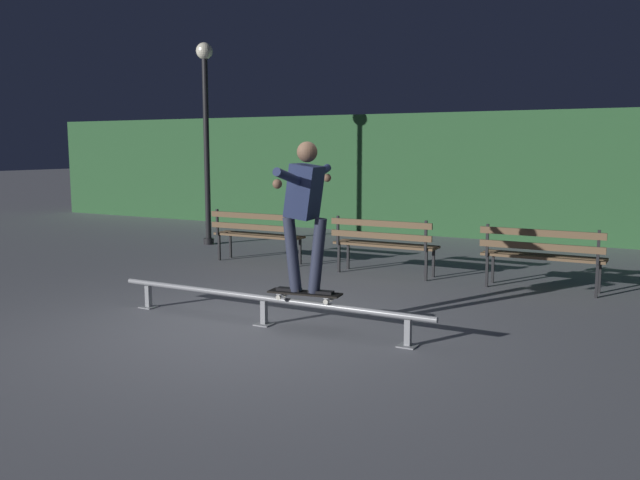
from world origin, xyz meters
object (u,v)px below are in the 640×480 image
(skateboard, at_px, (305,293))
(park_bench_right_center, at_px, (542,252))
(grind_rail, at_px, (264,302))
(lamp_post_left, at_px, (206,118))
(park_bench_leftmost, at_px, (256,231))
(skateboarder, at_px, (305,204))
(park_bench_left_center, at_px, (383,240))

(skateboard, distance_m, park_bench_right_center, 3.68)
(grind_rail, relative_size, lamp_post_left, 1.00)
(grind_rail, distance_m, skateboard, 0.53)
(park_bench_leftmost, height_order, lamp_post_left, lamp_post_left)
(grind_rail, distance_m, skateboarder, 1.20)
(park_bench_left_center, distance_m, park_bench_right_center, 2.29)
(lamp_post_left, bearing_deg, skateboard, -43.39)
(park_bench_right_center, relative_size, lamp_post_left, 0.41)
(park_bench_right_center, height_order, lamp_post_left, lamp_post_left)
(grind_rail, bearing_deg, park_bench_leftmost, 125.23)
(skateboard, height_order, skateboarder, skateboarder)
(park_bench_leftmost, xyz_separation_m, park_bench_left_center, (2.29, 0.00, 0.00))
(park_bench_right_center, bearing_deg, lamp_post_left, 168.41)
(grind_rail, height_order, skateboard, skateboard)
(grind_rail, distance_m, park_bench_right_center, 3.96)
(skateboarder, relative_size, lamp_post_left, 0.40)
(park_bench_leftmost, xyz_separation_m, park_bench_right_center, (4.58, 0.00, 0.00))
(park_bench_leftmost, relative_size, lamp_post_left, 0.41)
(grind_rail, relative_size, skateboard, 4.89)
(skateboarder, relative_size, park_bench_left_center, 0.97)
(park_bench_left_center, bearing_deg, skateboard, -81.34)
(grind_rail, relative_size, park_bench_leftmost, 2.44)
(skateboarder, height_order, lamp_post_left, lamp_post_left)
(skateboard, relative_size, park_bench_right_center, 0.50)
(skateboard, relative_size, park_bench_leftmost, 0.50)
(park_bench_right_center, bearing_deg, park_bench_left_center, 180.00)
(park_bench_leftmost, relative_size, park_bench_right_center, 1.00)
(skateboarder, distance_m, park_bench_left_center, 3.34)
(skateboard, bearing_deg, park_bench_right_center, 60.70)
(grind_rail, xyz_separation_m, skateboard, (0.51, 0.00, 0.15))
(skateboard, bearing_deg, skateboarder, 7.46)
(skateboard, bearing_deg, park_bench_leftmost, 130.88)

